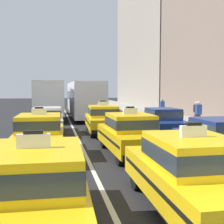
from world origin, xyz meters
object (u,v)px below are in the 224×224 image
at_px(taxi_left_second, 40,134).
at_px(pedestrian_mid_block, 162,108).
at_px(pedestrian_near_crosswalk, 196,113).
at_px(taxi_left_nearest, 35,191).
at_px(sedan_left_third, 48,120).
at_px(bus_center_fourth, 84,98).
at_px(taxi_center_nearest, 190,172).
at_px(sedan_right_second, 219,139).
at_px(sedan_left_fifth, 50,106).
at_px(sedan_right_third, 163,121).
at_px(taxi_center_second, 129,133).
at_px(pedestrian_by_storefront, 198,115).
at_px(taxi_center_fifth, 78,103).
at_px(box_truck_left_fourth, 50,99).
at_px(taxi_center_third, 103,119).

height_order(taxi_left_second, pedestrian_mid_block, taxi_left_second).
bearing_deg(pedestrian_near_crosswalk, taxi_left_nearest, -126.61).
distance_m(sedan_left_third, bus_center_fourth, 9.88).
distance_m(taxi_center_nearest, sedan_right_second, 4.83).
distance_m(taxi_left_second, sedan_left_fifth, 19.47).
bearing_deg(sedan_left_third, sedan_right_third, -19.26).
height_order(taxi_left_second, bus_center_fourth, bus_center_fourth).
xyz_separation_m(pedestrian_near_crosswalk, pedestrian_mid_block, (-0.79, 4.60, 0.04)).
xyz_separation_m(taxi_center_nearest, taxi_center_second, (0.10, 5.50, 0.00)).
height_order(bus_center_fourth, sedan_right_third, bus_center_fourth).
xyz_separation_m(bus_center_fourth, pedestrian_mid_block, (6.44, -3.15, -0.83)).
bearing_deg(taxi_left_nearest, pedestrian_by_storefront, 51.66).
height_order(taxi_center_fifth, pedestrian_by_storefront, taxi_center_fifth).
bearing_deg(sedan_left_fifth, taxi_left_second, -90.42).
height_order(box_truck_left_fourth, taxi_center_nearest, box_truck_left_fourth).
height_order(taxi_left_second, taxi_center_third, same).
distance_m(taxi_center_second, pedestrian_mid_block, 13.84).
bearing_deg(bus_center_fourth, pedestrian_mid_block, -26.08).
distance_m(sedan_left_third, pedestrian_near_crosswalk, 10.43).
distance_m(taxi_left_nearest, taxi_center_third, 12.17).
bearing_deg(taxi_center_second, taxi_left_nearest, -118.62).
height_order(sedan_left_fifth, bus_center_fourth, bus_center_fourth).
bearing_deg(taxi_left_nearest, bus_center_fourth, 82.03).
height_order(taxi_center_nearest, sedan_right_second, taxi_center_nearest).
relative_size(pedestrian_near_crosswalk, pedestrian_mid_block, 0.97).
bearing_deg(taxi_left_second, pedestrian_by_storefront, 29.42).
relative_size(taxi_center_fifth, sedan_right_second, 1.06).
relative_size(taxi_center_second, taxi_center_fifth, 1.00).
distance_m(taxi_center_third, pedestrian_mid_block, 9.16).
relative_size(taxi_left_nearest, sedan_right_third, 1.06).
height_order(sedan_left_fifth, pedestrian_mid_block, pedestrian_mid_block).
height_order(taxi_left_nearest, pedestrian_mid_block, taxi_left_nearest).
height_order(box_truck_left_fourth, taxi_center_third, box_truck_left_fourth).
relative_size(box_truck_left_fourth, sedan_right_third, 1.62).
height_order(taxi_center_nearest, pedestrian_mid_block, taxi_center_nearest).
xyz_separation_m(taxi_center_fifth, pedestrian_near_crosswalk, (7.05, -16.96, 0.07)).
xyz_separation_m(sedan_left_fifth, pedestrian_by_storefront, (9.45, -14.06, 0.16)).
bearing_deg(taxi_center_nearest, sedan_right_second, 51.45).
distance_m(sedan_left_fifth, pedestrian_mid_block, 12.14).
xyz_separation_m(sedan_left_third, pedestrian_mid_block, (9.52, 6.18, 0.14)).
bearing_deg(taxi_center_second, sedan_right_second, -30.58).
relative_size(taxi_left_nearest, taxi_center_nearest, 1.01).
height_order(box_truck_left_fourth, sedan_right_second, box_truck_left_fourth).
height_order(sedan_right_second, sedan_right_third, same).
distance_m(sedan_left_fifth, taxi_center_nearest, 25.59).
bearing_deg(taxi_left_second, taxi_center_third, 57.62).
height_order(taxi_center_nearest, pedestrian_by_storefront, taxi_center_nearest).
relative_size(taxi_center_second, taxi_center_third, 0.99).
height_order(taxi_center_third, taxi_center_fifth, same).
xyz_separation_m(taxi_center_second, bus_center_fourth, (-0.26, 15.54, 0.94)).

